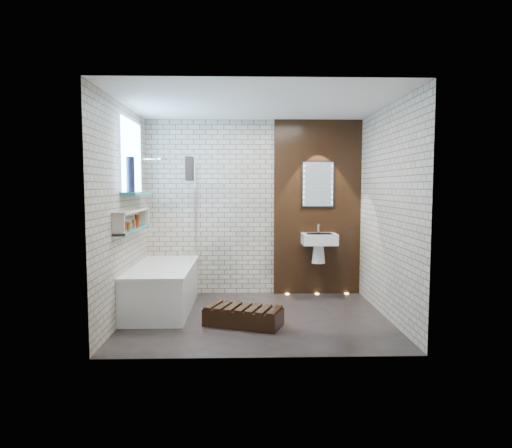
{
  "coord_description": "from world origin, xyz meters",
  "views": [
    {
      "loc": [
        -0.15,
        -5.43,
        1.61
      ],
      "look_at": [
        0.0,
        0.15,
        1.15
      ],
      "focal_mm": 31.54,
      "sensor_mm": 36.0,
      "label": 1
    }
  ],
  "objects_px": {
    "bathtub": "(163,287)",
    "washbasin": "(319,243)",
    "bath_screen": "(193,211)",
    "led_mirror": "(318,184)",
    "walnut_step": "(243,317)"
  },
  "relations": [
    {
      "from": "bath_screen",
      "to": "bathtub",
      "type": "bearing_deg",
      "value": -128.9
    },
    {
      "from": "bath_screen",
      "to": "washbasin",
      "type": "bearing_deg",
      "value": 5.78
    },
    {
      "from": "led_mirror",
      "to": "bathtub",
      "type": "bearing_deg",
      "value": -160.22
    },
    {
      "from": "bath_screen",
      "to": "washbasin",
      "type": "distance_m",
      "value": 1.89
    },
    {
      "from": "bathtub",
      "to": "walnut_step",
      "type": "bearing_deg",
      "value": -35.16
    },
    {
      "from": "walnut_step",
      "to": "bath_screen",
      "type": "bearing_deg",
      "value": 120.83
    },
    {
      "from": "bathtub",
      "to": "washbasin",
      "type": "relative_size",
      "value": 3.0
    },
    {
      "from": "bath_screen",
      "to": "led_mirror",
      "type": "relative_size",
      "value": 2.0
    },
    {
      "from": "bath_screen",
      "to": "washbasin",
      "type": "xyz_separation_m",
      "value": [
        1.82,
        0.18,
        -0.49
      ]
    },
    {
      "from": "bathtub",
      "to": "walnut_step",
      "type": "xyz_separation_m",
      "value": [
        1.07,
        -0.75,
        -0.19
      ]
    },
    {
      "from": "washbasin",
      "to": "bathtub",
      "type": "bearing_deg",
      "value": -163.99
    },
    {
      "from": "bathtub",
      "to": "led_mirror",
      "type": "relative_size",
      "value": 2.49
    },
    {
      "from": "led_mirror",
      "to": "bath_screen",
      "type": "bearing_deg",
      "value": -169.34
    },
    {
      "from": "washbasin",
      "to": "led_mirror",
      "type": "bearing_deg",
      "value": 90.0
    },
    {
      "from": "bath_screen",
      "to": "washbasin",
      "type": "height_order",
      "value": "bath_screen"
    }
  ]
}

